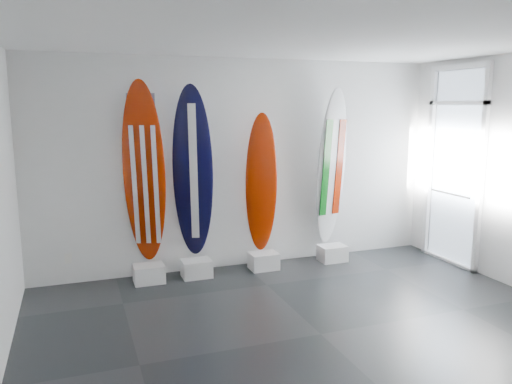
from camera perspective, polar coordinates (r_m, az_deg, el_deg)
name	(u,v)px	position (r m, az deg, el deg)	size (l,w,h in m)	color
floor	(321,334)	(5.48, 7.32, -15.64)	(6.00, 6.00, 0.00)	black
ceiling	(328,35)	(5.00, 8.11, 17.20)	(6.00, 6.00, 0.00)	white
wall_back	(243,164)	(7.31, -1.44, 3.14)	(6.00, 6.00, 0.00)	silver
display_block_usa	(149,274)	(6.98, -12.00, -9.02)	(0.40, 0.30, 0.24)	silver
surfboard_usa	(144,174)	(6.78, -12.52, 2.01)	(0.55, 0.08, 2.45)	#811700
display_block_navy	(197,268)	(7.09, -6.73, -8.57)	(0.40, 0.30, 0.24)	silver
surfboard_navy	(193,174)	(6.89, -7.14, 2.08)	(0.55, 0.08, 2.41)	black
display_block_swiss	(264,261)	(7.37, 0.87, -7.79)	(0.40, 0.30, 0.24)	silver
surfboard_swiss	(261,183)	(7.20, 0.61, 0.99)	(0.45, 0.08, 2.01)	#811700
display_block_italy	(332,253)	(7.82, 8.62, -6.85)	(0.40, 0.30, 0.24)	silver
surfboard_italy	(331,168)	(7.64, 8.51, 2.72)	(0.54, 0.08, 2.37)	silver
wall_outlet	(68,259)	(7.15, -20.45, -7.06)	(0.09, 0.02, 0.13)	silver
glass_door	(455,168)	(8.00, 21.53, 2.49)	(0.12, 1.16, 2.85)	white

